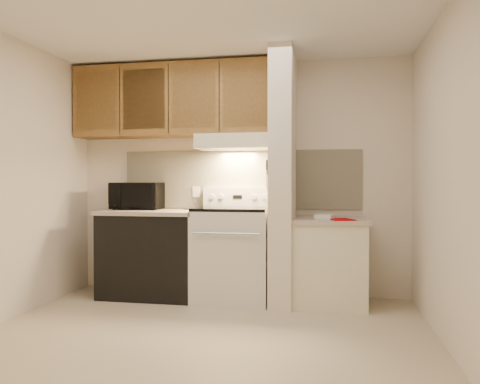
# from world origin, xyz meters

# --- Properties ---
(floor) EXTENTS (3.60, 3.60, 0.00)m
(floor) POSITION_xyz_m (0.00, 0.00, 0.00)
(floor) COLOR #C6B597
(floor) RESTS_ON ground
(ceiling) EXTENTS (3.60, 3.60, 0.00)m
(ceiling) POSITION_xyz_m (0.00, 0.00, 2.50)
(ceiling) COLOR white
(ceiling) RESTS_ON wall_back
(wall_back) EXTENTS (3.60, 2.50, 0.02)m
(wall_back) POSITION_xyz_m (0.00, 1.50, 1.25)
(wall_back) COLOR beige
(wall_back) RESTS_ON floor
(wall_right) EXTENTS (0.02, 3.00, 2.50)m
(wall_right) POSITION_xyz_m (1.80, 0.00, 1.25)
(wall_right) COLOR beige
(wall_right) RESTS_ON floor
(backsplash) EXTENTS (2.60, 0.02, 0.63)m
(backsplash) POSITION_xyz_m (0.00, 1.49, 1.24)
(backsplash) COLOR #F1E9C3
(backsplash) RESTS_ON wall_back
(range_body) EXTENTS (0.76, 0.65, 0.92)m
(range_body) POSITION_xyz_m (0.00, 1.16, 0.46)
(range_body) COLOR silver
(range_body) RESTS_ON floor
(oven_window) EXTENTS (0.50, 0.01, 0.30)m
(oven_window) POSITION_xyz_m (0.00, 0.84, 0.50)
(oven_window) COLOR black
(oven_window) RESTS_ON range_body
(oven_handle) EXTENTS (0.65, 0.02, 0.02)m
(oven_handle) POSITION_xyz_m (0.00, 0.80, 0.72)
(oven_handle) COLOR silver
(oven_handle) RESTS_ON range_body
(cooktop) EXTENTS (0.74, 0.64, 0.03)m
(cooktop) POSITION_xyz_m (0.00, 1.16, 0.94)
(cooktop) COLOR black
(cooktop) RESTS_ON range_body
(range_backguard) EXTENTS (0.76, 0.08, 0.20)m
(range_backguard) POSITION_xyz_m (0.00, 1.44, 1.05)
(range_backguard) COLOR silver
(range_backguard) RESTS_ON range_body
(range_display) EXTENTS (0.10, 0.01, 0.04)m
(range_display) POSITION_xyz_m (0.00, 1.40, 1.05)
(range_display) COLOR black
(range_display) RESTS_ON range_backguard
(range_knob_left_outer) EXTENTS (0.05, 0.02, 0.05)m
(range_knob_left_outer) POSITION_xyz_m (-0.28, 1.40, 1.05)
(range_knob_left_outer) COLOR silver
(range_knob_left_outer) RESTS_ON range_backguard
(range_knob_left_inner) EXTENTS (0.05, 0.02, 0.05)m
(range_knob_left_inner) POSITION_xyz_m (-0.18, 1.40, 1.05)
(range_knob_left_inner) COLOR silver
(range_knob_left_inner) RESTS_ON range_backguard
(range_knob_right_inner) EXTENTS (0.05, 0.02, 0.05)m
(range_knob_right_inner) POSITION_xyz_m (0.18, 1.40, 1.05)
(range_knob_right_inner) COLOR silver
(range_knob_right_inner) RESTS_ON range_backguard
(range_knob_right_outer) EXTENTS (0.05, 0.02, 0.05)m
(range_knob_right_outer) POSITION_xyz_m (0.28, 1.40, 1.05)
(range_knob_right_outer) COLOR silver
(range_knob_right_outer) RESTS_ON range_backguard
(dishwasher_front) EXTENTS (1.00, 0.63, 0.87)m
(dishwasher_front) POSITION_xyz_m (-0.88, 1.17, 0.43)
(dishwasher_front) COLOR black
(dishwasher_front) RESTS_ON floor
(left_countertop) EXTENTS (1.04, 0.67, 0.04)m
(left_countertop) POSITION_xyz_m (-0.88, 1.17, 0.89)
(left_countertop) COLOR #BEAB9A
(left_countertop) RESTS_ON dishwasher_front
(spoon_rest) EXTENTS (0.21, 0.14, 0.01)m
(spoon_rest) POSITION_xyz_m (-0.48, 1.36, 0.92)
(spoon_rest) COLOR black
(spoon_rest) RESTS_ON left_countertop
(teal_jar) EXTENTS (0.11, 0.11, 0.10)m
(teal_jar) POSITION_xyz_m (-1.23, 1.39, 0.96)
(teal_jar) COLOR #265D60
(teal_jar) RESTS_ON left_countertop
(outlet) EXTENTS (0.08, 0.01, 0.12)m
(outlet) POSITION_xyz_m (-0.48, 1.48, 1.10)
(outlet) COLOR #EDE7C7
(outlet) RESTS_ON backsplash
(microwave) EXTENTS (0.55, 0.39, 0.29)m
(microwave) POSITION_xyz_m (-1.10, 1.31, 1.06)
(microwave) COLOR black
(microwave) RESTS_ON left_countertop
(partition_pillar) EXTENTS (0.22, 0.70, 2.50)m
(partition_pillar) POSITION_xyz_m (0.51, 1.15, 1.25)
(partition_pillar) COLOR #F2E4CD
(partition_pillar) RESTS_ON floor
(pillar_trim) EXTENTS (0.01, 0.70, 0.04)m
(pillar_trim) POSITION_xyz_m (0.39, 1.15, 1.30)
(pillar_trim) COLOR olive
(pillar_trim) RESTS_ON partition_pillar
(knife_strip) EXTENTS (0.02, 0.42, 0.04)m
(knife_strip) POSITION_xyz_m (0.39, 1.10, 1.32)
(knife_strip) COLOR black
(knife_strip) RESTS_ON partition_pillar
(knife_blade_a) EXTENTS (0.01, 0.03, 0.16)m
(knife_blade_a) POSITION_xyz_m (0.38, 0.93, 1.22)
(knife_blade_a) COLOR silver
(knife_blade_a) RESTS_ON knife_strip
(knife_handle_a) EXTENTS (0.02, 0.02, 0.10)m
(knife_handle_a) POSITION_xyz_m (0.38, 0.95, 1.37)
(knife_handle_a) COLOR black
(knife_handle_a) RESTS_ON knife_strip
(knife_blade_b) EXTENTS (0.01, 0.04, 0.18)m
(knife_blade_b) POSITION_xyz_m (0.38, 1.01, 1.21)
(knife_blade_b) COLOR silver
(knife_blade_b) RESTS_ON knife_strip
(knife_handle_b) EXTENTS (0.02, 0.02, 0.10)m
(knife_handle_b) POSITION_xyz_m (0.38, 1.02, 1.37)
(knife_handle_b) COLOR black
(knife_handle_b) RESTS_ON knife_strip
(knife_blade_c) EXTENTS (0.01, 0.04, 0.20)m
(knife_blade_c) POSITION_xyz_m (0.38, 1.11, 1.20)
(knife_blade_c) COLOR silver
(knife_blade_c) RESTS_ON knife_strip
(knife_handle_c) EXTENTS (0.02, 0.02, 0.10)m
(knife_handle_c) POSITION_xyz_m (0.38, 1.11, 1.37)
(knife_handle_c) COLOR black
(knife_handle_c) RESTS_ON knife_strip
(knife_blade_d) EXTENTS (0.01, 0.04, 0.16)m
(knife_blade_d) POSITION_xyz_m (0.38, 1.17, 1.22)
(knife_blade_d) COLOR silver
(knife_blade_d) RESTS_ON knife_strip
(knife_handle_d) EXTENTS (0.02, 0.02, 0.10)m
(knife_handle_d) POSITION_xyz_m (0.38, 1.17, 1.37)
(knife_handle_d) COLOR black
(knife_handle_d) RESTS_ON knife_strip
(knife_blade_e) EXTENTS (0.01, 0.04, 0.18)m
(knife_blade_e) POSITION_xyz_m (0.38, 1.26, 1.21)
(knife_blade_e) COLOR silver
(knife_blade_e) RESTS_ON knife_strip
(knife_handle_e) EXTENTS (0.02, 0.02, 0.10)m
(knife_handle_e) POSITION_xyz_m (0.38, 1.26, 1.37)
(knife_handle_e) COLOR black
(knife_handle_e) RESTS_ON knife_strip
(oven_mitt) EXTENTS (0.03, 0.09, 0.22)m
(oven_mitt) POSITION_xyz_m (0.38, 1.32, 1.21)
(oven_mitt) COLOR slate
(oven_mitt) RESTS_ON partition_pillar
(right_cab_base) EXTENTS (0.70, 0.60, 0.81)m
(right_cab_base) POSITION_xyz_m (0.97, 1.15, 0.40)
(right_cab_base) COLOR #EDE7C7
(right_cab_base) RESTS_ON floor
(right_countertop) EXTENTS (0.74, 0.64, 0.04)m
(right_countertop) POSITION_xyz_m (0.97, 1.15, 0.83)
(right_countertop) COLOR #BEAB9A
(right_countertop) RESTS_ON right_cab_base
(red_folder) EXTENTS (0.29, 0.33, 0.01)m
(red_folder) POSITION_xyz_m (1.07, 1.00, 0.85)
(red_folder) COLOR #AF0106
(red_folder) RESTS_ON right_countertop
(white_box) EXTENTS (0.19, 0.16, 0.04)m
(white_box) POSITION_xyz_m (0.92, 1.05, 0.87)
(white_box) COLOR white
(white_box) RESTS_ON right_countertop
(range_hood) EXTENTS (0.78, 0.44, 0.15)m
(range_hood) POSITION_xyz_m (0.00, 1.28, 1.62)
(range_hood) COLOR #EDE7C7
(range_hood) RESTS_ON upper_cabinets
(hood_lip) EXTENTS (0.78, 0.04, 0.06)m
(hood_lip) POSITION_xyz_m (0.00, 1.07, 1.58)
(hood_lip) COLOR #EDE7C7
(hood_lip) RESTS_ON range_hood
(upper_cabinets) EXTENTS (2.18, 0.33, 0.77)m
(upper_cabinets) POSITION_xyz_m (-0.69, 1.32, 2.08)
(upper_cabinets) COLOR olive
(upper_cabinets) RESTS_ON wall_back
(cab_door_a) EXTENTS (0.46, 0.01, 0.63)m
(cab_door_a) POSITION_xyz_m (-1.51, 1.17, 2.08)
(cab_door_a) COLOR olive
(cab_door_a) RESTS_ON upper_cabinets
(cab_gap_a) EXTENTS (0.01, 0.01, 0.73)m
(cab_gap_a) POSITION_xyz_m (-1.23, 1.16, 2.08)
(cab_gap_a) COLOR black
(cab_gap_a) RESTS_ON upper_cabinets
(cab_door_b) EXTENTS (0.46, 0.01, 0.63)m
(cab_door_b) POSITION_xyz_m (-0.96, 1.17, 2.08)
(cab_door_b) COLOR olive
(cab_door_b) RESTS_ON upper_cabinets
(cab_gap_b) EXTENTS (0.01, 0.01, 0.73)m
(cab_gap_b) POSITION_xyz_m (-0.69, 1.16, 2.08)
(cab_gap_b) COLOR black
(cab_gap_b) RESTS_ON upper_cabinets
(cab_door_c) EXTENTS (0.46, 0.01, 0.63)m
(cab_door_c) POSITION_xyz_m (-0.42, 1.17, 2.08)
(cab_door_c) COLOR olive
(cab_door_c) RESTS_ON upper_cabinets
(cab_gap_c) EXTENTS (0.01, 0.01, 0.73)m
(cab_gap_c) POSITION_xyz_m (-0.14, 1.16, 2.08)
(cab_gap_c) COLOR black
(cab_gap_c) RESTS_ON upper_cabinets
(cab_door_d) EXTENTS (0.46, 0.01, 0.63)m
(cab_door_d) POSITION_xyz_m (0.13, 1.17, 2.08)
(cab_door_d) COLOR olive
(cab_door_d) RESTS_ON upper_cabinets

